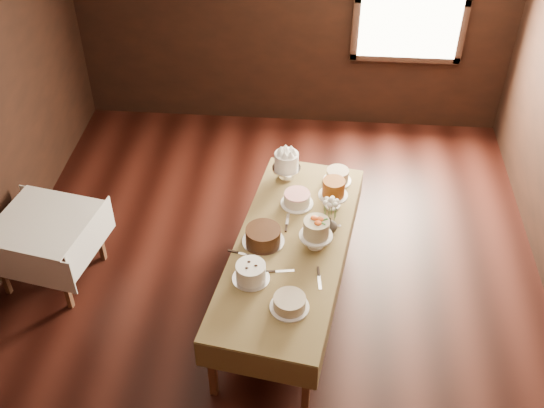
{
  "coord_description": "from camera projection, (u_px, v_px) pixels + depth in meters",
  "views": [
    {
      "loc": [
        0.35,
        -4.0,
        4.49
      ],
      "look_at": [
        0.0,
        0.2,
        0.95
      ],
      "focal_mm": 43.5,
      "sensor_mm": 36.0,
      "label": 1
    }
  ],
  "objects": [
    {
      "name": "cake_chocolate",
      "position": [
        263.0,
        236.0,
        5.46
      ],
      "size": [
        0.41,
        0.41,
        0.14
      ],
      "color": "silver",
      "rests_on": "display_table"
    },
    {
      "name": "window",
      "position": [
        413.0,
        1.0,
        7.1
      ],
      "size": [
        1.1,
        0.05,
        1.3
      ],
      "primitive_type": "cube",
      "color": "#FFEABF",
      "rests_on": "wall_back"
    },
    {
      "name": "cake_speckled",
      "position": [
        337.0,
        176.0,
        6.09
      ],
      "size": [
        0.28,
        0.28,
        0.12
      ],
      "color": "white",
      "rests_on": "display_table"
    },
    {
      "name": "side_table",
      "position": [
        44.0,
        227.0,
        5.8
      ],
      "size": [
        0.95,
        0.95,
        0.68
      ],
      "rotation": [
        0.0,
        0.0,
        -0.19
      ],
      "color": "#4E2B19",
      "rests_on": "ground"
    },
    {
      "name": "display_table",
      "position": [
        290.0,
        249.0,
        5.51
      ],
      "size": [
        1.25,
        2.42,
        0.71
      ],
      "rotation": [
        0.0,
        0.0,
        -0.16
      ],
      "color": "#4E2B19",
      "rests_on": "ground"
    },
    {
      "name": "cake_server_c",
      "position": [
        288.0,
        219.0,
        5.71
      ],
      "size": [
        0.03,
        0.24,
        0.01
      ],
      "primitive_type": "cube",
      "rotation": [
        0.0,
        0.0,
        1.54
      ],
      "color": "silver",
      "rests_on": "display_table"
    },
    {
      "name": "floor",
      "position": [
        270.0,
        298.0,
        5.97
      ],
      "size": [
        5.0,
        6.0,
        0.01
      ],
      "primitive_type": "cube",
      "color": "black",
      "rests_on": "ground"
    },
    {
      "name": "cake_flowers",
      "position": [
        316.0,
        235.0,
        5.38
      ],
      "size": [
        0.3,
        0.3,
        0.28
      ],
      "color": "white",
      "rests_on": "display_table"
    },
    {
      "name": "cake_swirl",
      "position": [
        251.0,
        273.0,
        5.13
      ],
      "size": [
        0.3,
        0.3,
        0.15
      ],
      "color": "silver",
      "rests_on": "display_table"
    },
    {
      "name": "cake_cream",
      "position": [
        290.0,
        303.0,
        4.92
      ],
      "size": [
        0.31,
        0.31,
        0.11
      ],
      "color": "white",
      "rests_on": "display_table"
    },
    {
      "name": "ceiling",
      "position": [
        269.0,
        1.0,
        4.16
      ],
      "size": [
        5.0,
        6.0,
        0.01
      ],
      "primitive_type": "cube",
      "color": "beige",
      "rests_on": "wall_back"
    },
    {
      "name": "cake_server_a",
      "position": [
        285.0,
        271.0,
        5.24
      ],
      "size": [
        0.24,
        0.06,
        0.01
      ],
      "primitive_type": "cube",
      "rotation": [
        0.0,
        0.0,
        0.16
      ],
      "color": "silver",
      "rests_on": "display_table"
    },
    {
      "name": "flower_vase",
      "position": [
        329.0,
        225.0,
        5.55
      ],
      "size": [
        0.19,
        0.19,
        0.15
      ],
      "primitive_type": "imported",
      "rotation": [
        0.0,
        0.0,
        2.12
      ],
      "color": "#2D2823",
      "rests_on": "display_table"
    },
    {
      "name": "cake_server_d",
      "position": [
        333.0,
        227.0,
        5.63
      ],
      "size": [
        0.23,
        0.12,
        0.01
      ],
      "primitive_type": "cube",
      "rotation": [
        0.0,
        0.0,
        0.43
      ],
      "color": "silver",
      "rests_on": "display_table"
    },
    {
      "name": "cake_caramel",
      "position": [
        333.0,
        195.0,
        5.77
      ],
      "size": [
        0.26,
        0.26,
        0.3
      ],
      "color": "white",
      "rests_on": "display_table"
    },
    {
      "name": "flower_bouquet",
      "position": [
        331.0,
        208.0,
        5.43
      ],
      "size": [
        0.14,
        0.14,
        0.2
      ],
      "primitive_type": null,
      "color": "white",
      "rests_on": "flower_vase"
    },
    {
      "name": "cake_meringue",
      "position": [
        286.0,
        166.0,
        6.09
      ],
      "size": [
        0.29,
        0.29,
        0.28
      ],
      "color": "silver",
      "rests_on": "display_table"
    },
    {
      "name": "cake_server_e",
      "position": [
        247.0,
        255.0,
        5.38
      ],
      "size": [
        0.24,
        0.08,
        0.01
      ],
      "primitive_type": "cube",
      "rotation": [
        0.0,
        0.0,
        -0.23
      ],
      "color": "silver",
      "rests_on": "display_table"
    },
    {
      "name": "wall_back",
      "position": [
        293.0,
        13.0,
        7.35
      ],
      "size": [
        5.0,
        0.02,
        2.8
      ],
      "primitive_type": "cube",
      "color": "black",
      "rests_on": "ground"
    },
    {
      "name": "cake_lattice",
      "position": [
        297.0,
        199.0,
        5.84
      ],
      "size": [
        0.29,
        0.29,
        0.11
      ],
      "color": "white",
      "rests_on": "display_table"
    },
    {
      "name": "cake_server_b",
      "position": [
        320.0,
        282.0,
        5.14
      ],
      "size": [
        0.05,
        0.24,
        0.01
      ],
      "primitive_type": "cube",
      "rotation": [
        0.0,
        0.0,
        -1.46
      ],
      "color": "silver",
      "rests_on": "display_table"
    }
  ]
}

